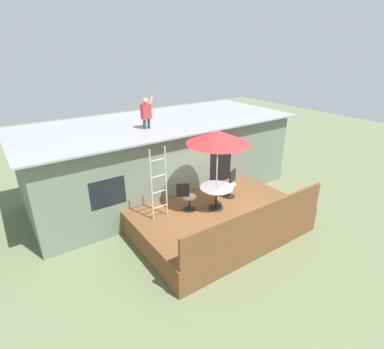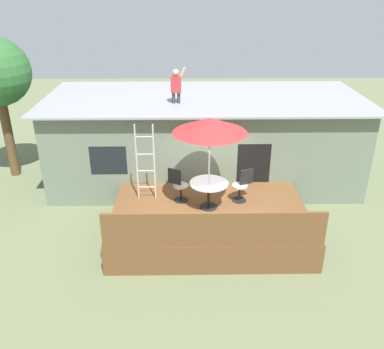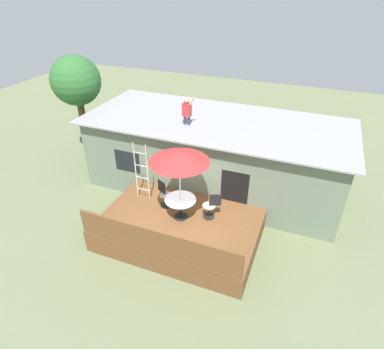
{
  "view_description": "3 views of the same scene",
  "coord_description": "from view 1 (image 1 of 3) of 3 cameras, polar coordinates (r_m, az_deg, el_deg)",
  "views": [
    {
      "loc": [
        -5.48,
        -6.42,
        5.61
      ],
      "look_at": [
        -0.46,
        0.79,
        1.83
      ],
      "focal_mm": 28.21,
      "sensor_mm": 36.0,
      "label": 1
    },
    {
      "loc": [
        -0.63,
        -9.73,
        6.45
      ],
      "look_at": [
        -0.46,
        1.05,
        1.33
      ],
      "focal_mm": 38.61,
      "sensor_mm": 36.0,
      "label": 2
    },
    {
      "loc": [
        3.55,
        -7.88,
        7.9
      ],
      "look_at": [
        0.07,
        0.87,
        2.07
      ],
      "focal_mm": 30.65,
      "sensor_mm": 36.0,
      "label": 3
    }
  ],
  "objects": [
    {
      "name": "ground_plane",
      "position": [
        10.14,
        4.78,
        -10.4
      ],
      "size": [
        40.0,
        40.0,
        0.0
      ],
      "primitive_type": "plane",
      "color": "#66704C"
    },
    {
      "name": "house",
      "position": [
        12.15,
        -5.79,
        3.29
      ],
      "size": [
        10.5,
        4.5,
        2.95
      ],
      "color": "slate",
      "rests_on": "ground"
    },
    {
      "name": "deck",
      "position": [
        9.92,
        4.85,
        -8.48
      ],
      "size": [
        5.26,
        3.59,
        0.8
      ],
      "primitive_type": "cube",
      "color": "brown",
      "rests_on": "ground"
    },
    {
      "name": "deck_railing",
      "position": [
        8.42,
        12.68,
        -8.54
      ],
      "size": [
        5.16,
        0.08,
        0.9
      ],
      "primitive_type": "cube",
      "color": "brown",
      "rests_on": "deck"
    },
    {
      "name": "patio_table",
      "position": [
        9.48,
        4.6,
        -3.25
      ],
      "size": [
        1.04,
        1.04,
        0.74
      ],
      "color": "black",
      "rests_on": "deck"
    },
    {
      "name": "patio_umbrella",
      "position": [
        8.84,
        4.97,
        7.02
      ],
      "size": [
        1.9,
        1.9,
        2.54
      ],
      "color": "silver",
      "rests_on": "deck"
    },
    {
      "name": "step_ladder",
      "position": [
        8.8,
        -6.29,
        -1.8
      ],
      "size": [
        0.52,
        0.04,
        2.2
      ],
      "color": "silver",
      "rests_on": "deck"
    },
    {
      "name": "person_figure",
      "position": [
        10.54,
        -8.65,
        11.8
      ],
      "size": [
        0.47,
        0.2,
        1.11
      ],
      "color": "#33384C",
      "rests_on": "house"
    },
    {
      "name": "patio_chair_left",
      "position": [
        9.41,
        -0.96,
        -4.26
      ],
      "size": [
        0.58,
        0.44,
        0.92
      ],
      "rotation": [
        0.0,
        0.0,
        -0.49
      ],
      "color": "black",
      "rests_on": "deck"
    },
    {
      "name": "patio_chair_right",
      "position": [
        10.37,
        7.31,
        -1.74
      ],
      "size": [
        0.6,
        0.44,
        0.92
      ],
      "rotation": [
        0.0,
        0.0,
        -2.75
      ],
      "color": "black",
      "rests_on": "deck"
    }
  ]
}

